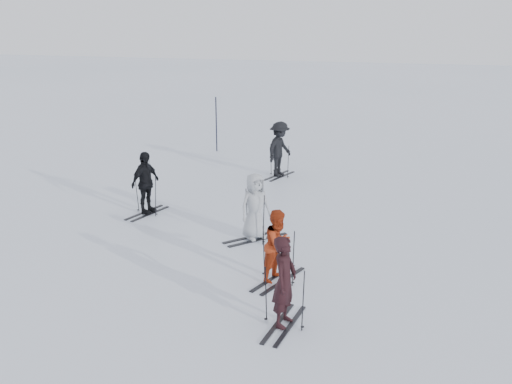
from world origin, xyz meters
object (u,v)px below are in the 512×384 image
skier_near_dark (285,283)px  skier_red (278,246)px  skier_uphill_left (145,184)px  skier_uphill_far (280,150)px  piste_marker (216,124)px  skier_grey (255,207)px

skier_near_dark → skier_red: skier_near_dark is taller
skier_near_dark → skier_red: 1.85m
skier_near_dark → skier_uphill_left: (-5.21, 4.79, 0.04)m
skier_uphill_far → skier_uphill_left: bearing=170.0°
skier_red → skier_near_dark: bearing=-143.0°
skier_uphill_left → piste_marker: 7.99m
skier_red → skier_uphill_left: bearing=75.6°
skier_uphill_left → skier_red: bearing=-108.3°
skier_red → skier_uphill_left: 5.54m
skier_red → skier_uphill_far: (-2.08, 7.96, 0.18)m
skier_near_dark → skier_uphill_left: size_ratio=0.96×
skier_red → piste_marker: (-5.55, 10.97, 0.35)m
skier_grey → skier_uphill_left: size_ratio=0.95×
skier_near_dark → skier_red: size_ratio=1.10×
skier_uphill_left → skier_uphill_far: 5.55m
skier_near_dark → skier_grey: bearing=30.3°
skier_red → skier_uphill_far: 8.23m
skier_uphill_left → skier_uphill_far: bearing=-12.5°
skier_near_dark → skier_uphill_far: skier_uphill_far is taller
skier_uphill_far → skier_near_dark: bearing=-147.3°
skier_near_dark → skier_grey: skier_near_dark is taller
skier_near_dark → skier_uphill_left: skier_uphill_left is taller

